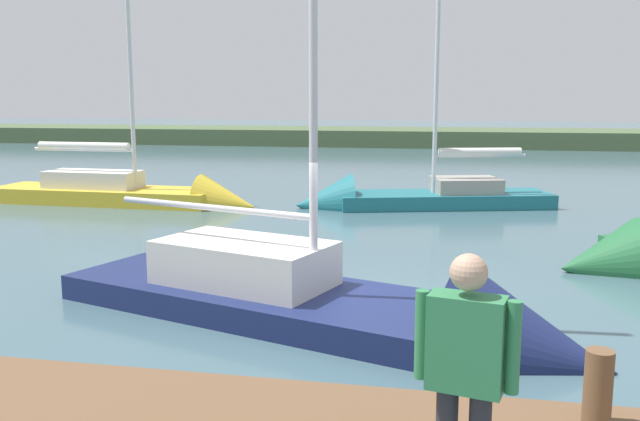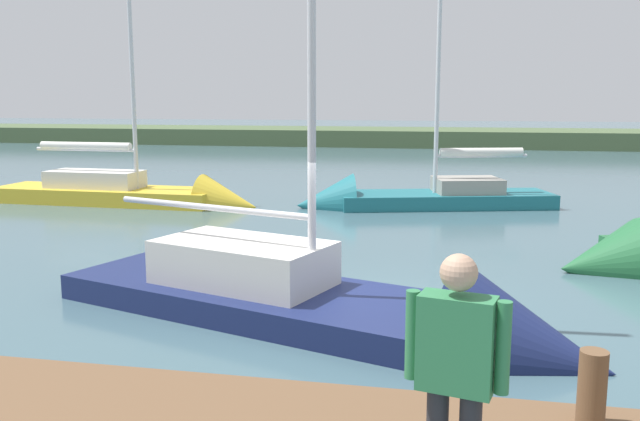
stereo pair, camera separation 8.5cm
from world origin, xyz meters
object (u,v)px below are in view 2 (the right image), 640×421
object	(u,v)px
sailboat_far_left	(360,320)
person_on_dock	(456,368)
mooring_post_near	(592,388)
sailboat_behind_pier	(402,201)
sailboat_inner_slip	(142,200)

from	to	relation	value
sailboat_far_left	person_on_dock	world-z (taller)	sailboat_far_left
mooring_post_near	person_on_dock	bearing A→B (deg)	53.46
sailboat_far_left	sailboat_behind_pier	bearing A→B (deg)	110.02
sailboat_behind_pier	sailboat_inner_slip	xyz separation A→B (m)	(8.52, 1.03, -0.05)
mooring_post_near	person_on_dock	size ratio (longest dim) A/B	0.36
mooring_post_near	sailboat_far_left	bearing A→B (deg)	-59.20
sailboat_behind_pier	sailboat_far_left	bearing A→B (deg)	76.11
sailboat_behind_pier	person_on_dock	xyz separation A→B (m)	(-1.74, 17.62, 1.60)
sailboat_inner_slip	person_on_dock	world-z (taller)	sailboat_inner_slip
sailboat_behind_pier	sailboat_inner_slip	bearing A→B (deg)	-8.63
sailboat_behind_pier	person_on_dock	size ratio (longest dim) A/B	5.32
sailboat_inner_slip	sailboat_far_left	distance (m)	14.03
mooring_post_near	person_on_dock	world-z (taller)	person_on_dock
sailboat_inner_slip	sailboat_far_left	xyz separation A→B (m)	(-8.86, 10.88, -0.01)
sailboat_far_left	mooring_post_near	bearing A→B (deg)	-40.84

